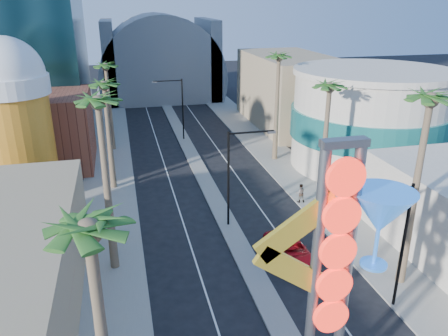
% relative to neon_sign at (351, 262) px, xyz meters
% --- Properties ---
extents(sidewalk_west, '(5.00, 100.00, 0.15)m').
position_rel_neon_sign_xyz_m(sidewalk_west, '(-10.32, 32.04, -7.23)').
color(sidewalk_west, gray).
rests_on(sidewalk_west, ground).
extents(sidewalk_east, '(5.00, 100.00, 0.15)m').
position_rel_neon_sign_xyz_m(sidewalk_east, '(8.68, 32.04, -7.23)').
color(sidewalk_east, gray).
rests_on(sidewalk_east, ground).
extents(median, '(1.60, 84.00, 0.15)m').
position_rel_neon_sign_xyz_m(median, '(-0.82, 35.04, -7.23)').
color(median, gray).
rests_on(median, ground).
extents(brick_filler_west, '(10.00, 10.00, 8.00)m').
position_rel_neon_sign_xyz_m(brick_filler_west, '(-16.82, 35.04, -3.31)').
color(brick_filler_west, brown).
rests_on(brick_filler_west, ground).
extents(filler_east, '(10.00, 20.00, 10.00)m').
position_rel_neon_sign_xyz_m(filler_east, '(15.18, 45.04, -2.31)').
color(filler_east, tan).
rests_on(filler_east, ground).
extents(beer_mug, '(7.00, 7.00, 14.50)m').
position_rel_neon_sign_xyz_m(beer_mug, '(-17.82, 27.04, 0.54)').
color(beer_mug, '#C57E1A').
rests_on(beer_mug, ground).
extents(turquoise_building, '(16.60, 16.60, 10.60)m').
position_rel_neon_sign_xyz_m(turquoise_building, '(17.18, 27.04, -2.06)').
color(turquoise_building, beige).
rests_on(turquoise_building, ground).
extents(canopy, '(22.00, 16.00, 22.00)m').
position_rel_neon_sign_xyz_m(canopy, '(-0.82, 69.04, -3.00)').
color(canopy, slate).
rests_on(canopy, ground).
extents(neon_sign, '(6.53, 2.60, 12.55)m').
position_rel_neon_sign_xyz_m(neon_sign, '(0.00, 0.00, 0.00)').
color(neon_sign, gray).
rests_on(neon_sign, ground).
extents(streetlight_0, '(3.79, 0.25, 8.00)m').
position_rel_neon_sign_xyz_m(streetlight_0, '(-0.27, 17.04, -2.43)').
color(streetlight_0, black).
rests_on(streetlight_0, ground).
extents(streetlight_1, '(3.79, 0.25, 8.00)m').
position_rel_neon_sign_xyz_m(streetlight_1, '(-1.36, 41.04, -2.43)').
color(streetlight_1, black).
rests_on(streetlight_1, ground).
extents(streetlight_2, '(3.45, 0.25, 8.00)m').
position_rel_neon_sign_xyz_m(streetlight_2, '(5.91, 5.04, -2.47)').
color(streetlight_2, black).
rests_on(streetlight_2, ground).
extents(palm_0, '(2.40, 2.40, 11.70)m').
position_rel_neon_sign_xyz_m(palm_0, '(-9.82, -0.96, 2.62)').
color(palm_0, brown).
rests_on(palm_0, ground).
extents(palm_1, '(2.40, 2.40, 12.70)m').
position_rel_neon_sign_xyz_m(palm_1, '(-9.82, 13.04, 3.52)').
color(palm_1, brown).
rests_on(palm_1, ground).
extents(palm_2, '(2.40, 2.40, 11.20)m').
position_rel_neon_sign_xyz_m(palm_2, '(-9.82, 27.04, 2.17)').
color(palm_2, brown).
rests_on(palm_2, ground).
extents(palm_3, '(2.40, 2.40, 11.20)m').
position_rel_neon_sign_xyz_m(palm_3, '(-9.82, 39.04, 2.17)').
color(palm_3, brown).
rests_on(palm_3, ground).
extents(palm_5, '(2.40, 2.40, 13.20)m').
position_rel_neon_sign_xyz_m(palm_5, '(8.18, 7.04, 3.96)').
color(palm_5, brown).
rests_on(palm_5, ground).
extents(palm_6, '(2.40, 2.40, 11.70)m').
position_rel_neon_sign_xyz_m(palm_6, '(8.18, 19.04, 2.62)').
color(palm_6, brown).
rests_on(palm_6, ground).
extents(palm_7, '(2.40, 2.40, 12.70)m').
position_rel_neon_sign_xyz_m(palm_7, '(8.18, 31.04, 3.52)').
color(palm_7, brown).
rests_on(palm_7, ground).
extents(red_pickup, '(2.56, 5.40, 1.49)m').
position_rel_neon_sign_xyz_m(red_pickup, '(2.20, 11.17, -6.56)').
color(red_pickup, maroon).
rests_on(red_pickup, ground).
extents(pedestrian_b, '(0.93, 0.78, 1.74)m').
position_rel_neon_sign_xyz_m(pedestrian_b, '(6.48, 19.60, -6.29)').
color(pedestrian_b, gray).
rests_on(pedestrian_b, sidewalk_east).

